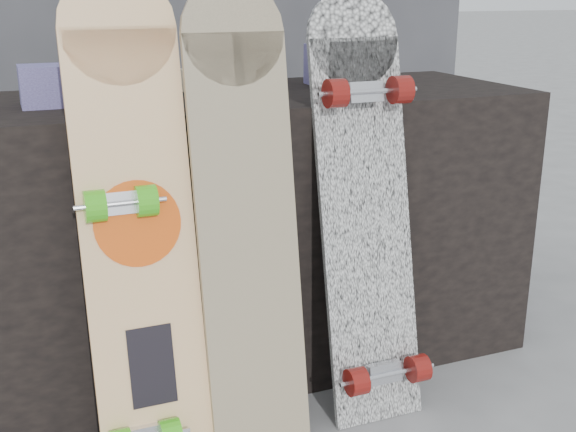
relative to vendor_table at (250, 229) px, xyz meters
name	(u,v)px	position (x,y,z in m)	size (l,w,h in m)	color
vendor_table	(250,229)	(0.00, 0.00, 0.00)	(1.60, 0.60, 0.80)	black
merch_box_purple	(58,85)	(-0.51, -0.03, 0.45)	(0.18, 0.12, 0.10)	#3D366E
merch_box_small	(334,65)	(0.30, 0.08, 0.46)	(0.14, 0.14, 0.12)	#3D366E
merch_box_flat	(220,79)	(-0.05, 0.10, 0.43)	(0.22, 0.10, 0.06)	#D1B78C
longboard_geisha	(136,216)	(-0.39, -0.38, 0.20)	(0.26, 0.25, 1.13)	beige
longboard_celtic	(246,211)	(-0.14, -0.40, 0.19)	(0.24, 0.22, 1.11)	beige
longboard_cascadia	(366,203)	(0.19, -0.37, 0.16)	(0.25, 0.31, 1.09)	white
skateboard_dark	(128,299)	(-0.43, -0.40, 0.01)	(0.18, 0.27, 0.81)	black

